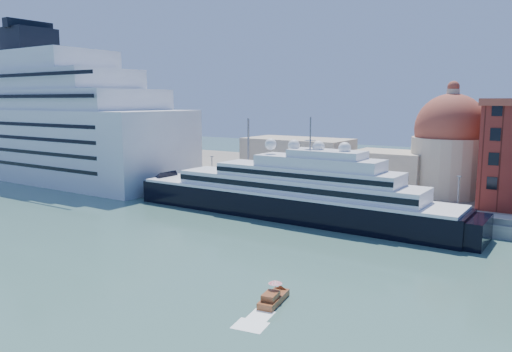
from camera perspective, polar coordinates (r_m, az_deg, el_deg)
The scene contains 9 objects.
ground at distance 87.87m, azimuth -2.45°, elevation -7.78°, with size 400.00×400.00×0.00m, color #3C695F.
quay at distance 115.88m, azimuth 7.58°, elevation -3.18°, with size 180.00×10.00×2.50m, color gray.
land at distance 153.19m, azimuth 14.42°, elevation -0.58°, with size 260.00×72.00×2.00m, color slate.
quay_fence at distance 111.57m, azimuth 6.57°, elevation -2.65°, with size 180.00×0.10×1.20m, color slate.
superyacht at distance 108.48m, azimuth 2.35°, elevation -2.26°, with size 84.13×11.66×25.14m.
service_barge at distance 141.03m, azimuth -15.71°, elevation -1.54°, with size 11.32×5.42×2.44m.
water_taxi at distance 63.42m, azimuth 1.98°, elevation -13.74°, with size 3.04×6.29×2.86m.
church at distance 133.63m, azimuth 14.66°, elevation 2.38°, with size 66.00×18.00×25.50m.
lamp_posts at distance 119.06m, azimuth 1.82°, elevation 1.40°, with size 120.80×2.40×18.00m.
Camera 1 is at (50.08, -67.80, 24.82)m, focal length 35.00 mm.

